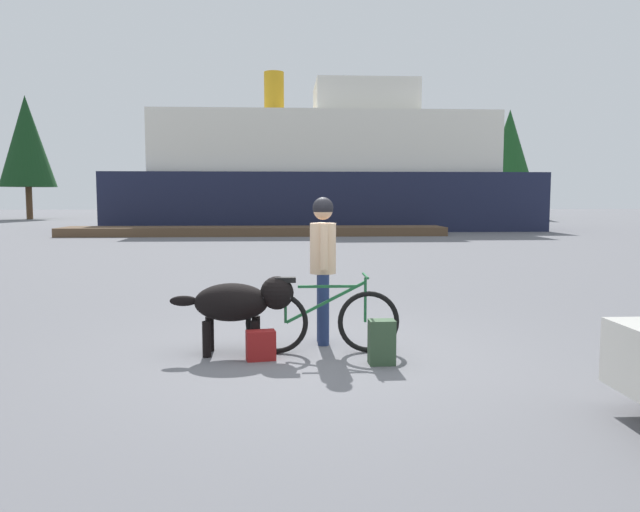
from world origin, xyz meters
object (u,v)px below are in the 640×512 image
at_px(backpack, 382,342).
at_px(handbag_pannier, 261,345).
at_px(ferry_boat, 325,175).
at_px(sailboat_moored, 350,218).
at_px(bicycle, 322,320).
at_px(person_cyclist, 323,255).
at_px(dog, 240,302).

relative_size(backpack, handbag_pannier, 1.47).
xyz_separation_m(ferry_boat, sailboat_moored, (1.75, 3.23, -2.54)).
relative_size(bicycle, backpack, 3.67).
relative_size(person_cyclist, dog, 1.27).
bearing_deg(backpack, ferry_boat, 87.51).
bearing_deg(backpack, person_cyclist, 119.63).
relative_size(person_cyclist, backpack, 3.71).
distance_m(dog, handbag_pannier, 0.58).
xyz_separation_m(person_cyclist, handbag_pannier, (-0.74, -0.76, -0.94)).
relative_size(dog, sailboat_moored, 0.19).
distance_m(dog, ferry_boat, 28.28).
relative_size(bicycle, dog, 1.26).
height_order(dog, ferry_boat, ferry_boat).
height_order(backpack, ferry_boat, ferry_boat).
relative_size(person_cyclist, handbag_pannier, 5.46).
relative_size(bicycle, ferry_boat, 0.08).
distance_m(bicycle, ferry_boat, 28.26).
distance_m(bicycle, dog, 0.96).
distance_m(backpack, ferry_boat, 28.76).
bearing_deg(backpack, sailboat_moored, 84.63).
bearing_deg(person_cyclist, bicycle, -95.19).
bearing_deg(handbag_pannier, sailboat_moored, 82.23).
bearing_deg(ferry_boat, dog, -95.70).
xyz_separation_m(person_cyclist, ferry_boat, (1.82, 27.58, 1.93)).
height_order(handbag_pannier, ferry_boat, ferry_boat).
xyz_separation_m(bicycle, sailboat_moored, (3.61, 31.30, 0.10)).
distance_m(bicycle, sailboat_moored, 31.51).
height_order(dog, backpack, dog).
height_order(backpack, sailboat_moored, sailboat_moored).
distance_m(person_cyclist, ferry_boat, 27.71).
bearing_deg(bicycle, backpack, -40.03).
relative_size(dog, ferry_boat, 0.06).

